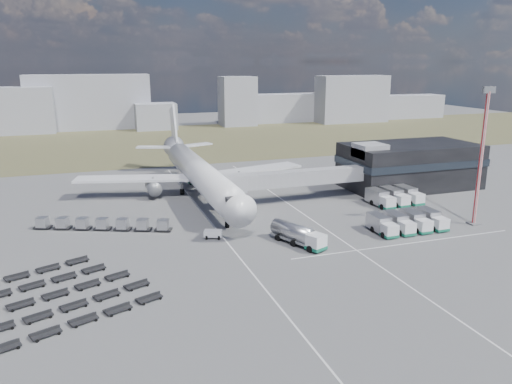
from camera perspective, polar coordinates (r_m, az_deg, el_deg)
name	(u,v)px	position (r m, az deg, el deg)	size (l,w,h in m)	color
ground	(242,245)	(79.70, -1.56, -6.06)	(420.00, 420.00, 0.00)	#565659
grass_strip	(152,142)	(184.71, -11.84, 5.58)	(420.00, 90.00, 0.01)	#4A472C
lane_markings	(292,232)	(85.52, 4.11, -4.62)	(47.12, 110.00, 0.01)	silver
terminal	(409,165)	(120.24, 17.10, 3.01)	(30.40, 16.40, 11.00)	black
jet_bridge	(287,179)	(101.84, 3.54, 1.50)	(30.30, 3.80, 7.05)	#939399
airliner	(198,171)	(108.35, -6.70, 2.36)	(51.59, 64.53, 17.62)	white
skyline	(116,108)	(224.46, -15.68, 9.25)	(319.90, 27.24, 23.02)	#999BA7
fuel_tanker	(298,235)	(79.61, 4.81, -4.88)	(6.36, 10.30, 3.27)	white
pushback_tug	(213,234)	(82.68, -4.93, -4.84)	(2.89, 1.63, 1.34)	white
catering_truck	(198,180)	(117.41, -6.65, 1.32)	(3.82, 5.93, 2.52)	white
service_trucks_near	(407,222)	(89.80, 16.89, -3.29)	(12.45, 6.89, 2.76)	white
service_trucks_far	(395,197)	(105.37, 15.56, -0.51)	(10.03, 7.84, 2.92)	white
uld_row	(102,224)	(90.14, -17.15, -3.49)	(22.98, 10.82, 1.87)	black
baggage_dollies	(40,300)	(66.94, -23.50, -11.21)	(28.02, 25.92, 0.74)	black
floodlight_mast	(481,157)	(94.92, 24.33, 3.62)	(2.29, 1.87, 24.22)	red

